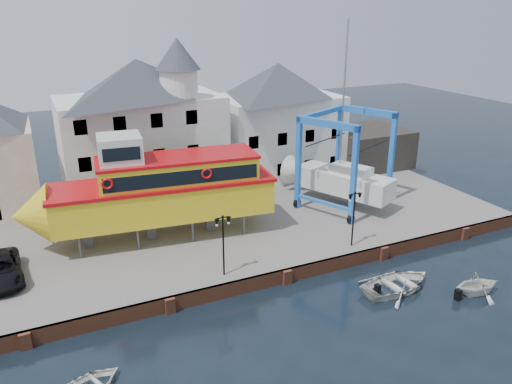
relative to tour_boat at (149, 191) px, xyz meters
name	(u,v)px	position (x,y,z in m)	size (l,w,h in m)	color
ground	(287,283)	(6.88, -8.64, -4.80)	(140.00, 140.00, 0.00)	black
hardstanding	(226,217)	(6.88, 2.36, -4.30)	(44.00, 22.00, 1.00)	slate
quay_wall	(286,276)	(6.88, -8.54, -4.30)	(44.00, 0.47, 1.00)	brown
building_white_main	(143,126)	(2.01, 9.75, 2.54)	(14.00, 8.30, 14.00)	silver
building_white_right	(277,119)	(15.88, 10.36, 1.80)	(12.00, 8.00, 11.20)	silver
shed_dark	(367,147)	(25.88, 8.36, -1.80)	(8.00, 7.00, 4.00)	black
lamp_post_left	(223,230)	(2.88, -7.44, -0.63)	(1.12, 0.32, 4.20)	black
lamp_post_right	(354,205)	(12.88, -7.44, -0.63)	(1.12, 0.32, 4.20)	black
tour_boat	(149,191)	(0.00, 0.00, 0.00)	(18.88, 6.38, 8.06)	#59595E
travel_lift	(335,174)	(16.53, 0.46, -1.22)	(8.91, 10.42, 15.51)	blue
van	(0,270)	(-10.23, -2.08, -3.04)	(2.52, 5.46, 1.52)	black
motorboat_b	(397,289)	(13.06, -12.36, -4.80)	(3.71, 5.19, 1.08)	silver
motorboat_c	(476,294)	(17.29, -14.99, -4.80)	(2.73, 3.16, 1.66)	silver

